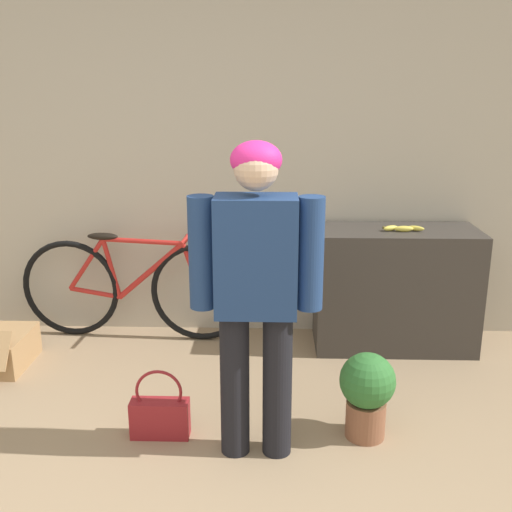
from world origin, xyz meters
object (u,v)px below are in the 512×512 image
Objects in this scene: banana at (403,228)px; handbag at (160,415)px; person at (256,280)px; potted_plant at (367,391)px; bicycle at (135,287)px.

handbag is (-1.44, -1.14, -0.74)m from banana.
person is 3.32× the size of potted_plant.
banana is 0.74× the size of handbag.
potted_plant is (-0.37, -1.11, -0.60)m from banana.
handbag is at bearing -141.61° from banana.
potted_plant reaches higher than handbag.
banana is (1.85, -0.13, 0.48)m from bicycle.
person is at bearing -126.67° from banana.
person is 1.75m from bicycle.
banana is 1.31m from potted_plant.
bicycle is at bearing 107.71° from handbag.
bicycle is 1.37m from handbag.
bicycle is at bearing 123.40° from person.
potted_plant is (1.48, -1.24, -0.12)m from bicycle.
banana is 1.98m from handbag.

